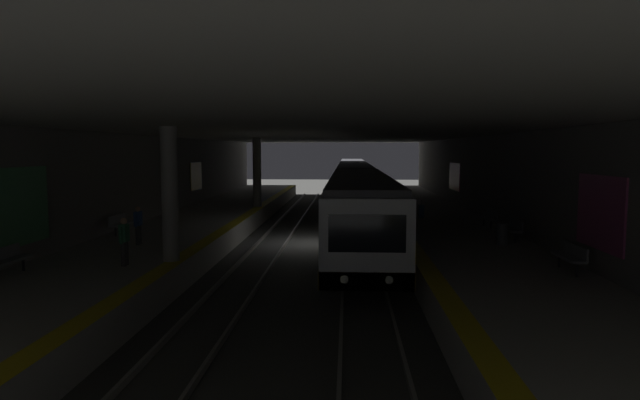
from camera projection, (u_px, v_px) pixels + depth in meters
ground_plane at (315, 244)px, 27.52m from camera, size 120.00×120.00×0.00m
track_left at (358, 242)px, 27.40m from camera, size 60.00×1.53×0.16m
track_right at (273, 242)px, 27.62m from camera, size 60.00×1.53×0.16m
platform_left at (444, 235)px, 27.13m from camera, size 60.00×5.30×1.06m
platform_right at (190, 233)px, 27.80m from camera, size 60.00×5.30×1.06m
wall_left at (503, 190)px, 26.77m from camera, size 60.00×0.56×5.60m
wall_right at (134, 189)px, 27.73m from camera, size 60.00×0.56×5.60m
ceiling_slab at (315, 130)px, 26.97m from camera, size 60.00×19.40×0.40m
pillar_near at (170, 194)px, 17.99m from camera, size 0.56×0.56×4.55m
pillar_far at (257, 172)px, 35.35m from camera, size 0.56×0.56×4.55m
metro_train at (354, 185)px, 43.13m from camera, size 55.75×2.83×3.49m
bench_left_near at (571, 255)px, 16.48m from camera, size 1.70×0.47×0.86m
bench_left_mid at (513, 228)px, 22.30m from camera, size 1.70×0.47×0.86m
bench_left_far at (489, 217)px, 25.97m from camera, size 1.70×0.47×0.86m
bench_right_near at (6, 259)px, 15.93m from camera, size 1.70×0.47×0.86m
bench_right_mid at (120, 222)px, 23.91m from camera, size 1.70×0.47×0.86m
person_waiting_near at (124, 240)px, 17.36m from camera, size 0.60×0.22×1.57m
person_walking_mid at (138, 224)px, 21.23m from camera, size 0.60×0.22×1.53m
suitcase_rolling at (421, 211)px, 29.71m from camera, size 0.34×0.27×1.01m
trash_bin at (502, 234)px, 21.27m from camera, size 0.44×0.44×0.85m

